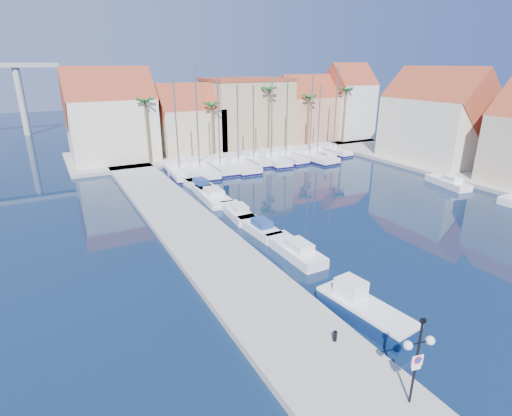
{
  "coord_description": "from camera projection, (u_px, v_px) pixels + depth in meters",
  "views": [
    {
      "loc": [
        -19.45,
        -15.97,
        14.3
      ],
      "look_at": [
        -4.73,
        11.47,
        3.0
      ],
      "focal_mm": 28.0,
      "sensor_mm": 36.0,
      "label": 1
    }
  ],
  "objects": [
    {
      "name": "lamp_post",
      "position": [
        418.0,
        349.0,
        16.32
      ],
      "size": [
        1.43,
        0.6,
        4.27
      ],
      "rotation": [
        0.0,
        0.0,
        -0.21
      ],
      "color": "black",
      "rests_on": "quay_west"
    },
    {
      "name": "motorboat_west_3",
      "position": [
        212.0,
        195.0,
        44.4
      ],
      "size": [
        2.84,
        7.57,
        1.4
      ],
      "rotation": [
        0.0,
        0.0,
        -0.06
      ],
      "color": "white",
      "rests_on": "ground"
    },
    {
      "name": "palm_3",
      "position": [
        309.0,
        99.0,
        68.38
      ],
      "size": [
        2.6,
        2.6,
        9.65
      ],
      "color": "brown",
      "rests_on": "shore_north"
    },
    {
      "name": "palm_4",
      "position": [
        346.0,
        92.0,
        71.61
      ],
      "size": [
        2.6,
        2.6,
        10.65
      ],
      "color": "brown",
      "rests_on": "shore_north"
    },
    {
      "name": "ground",
      "position": [
        399.0,
        290.0,
        26.74
      ],
      "size": [
        260.0,
        260.0,
        0.0
      ],
      "primitive_type": "plane",
      "color": "black",
      "rests_on": "ground"
    },
    {
      "name": "building_6",
      "position": [
        436.0,
        120.0,
        58.62
      ],
      "size": [
        9.0,
        14.3,
        13.5
      ],
      "color": "beige",
      "rests_on": "shore_east"
    },
    {
      "name": "bollard",
      "position": [
        335.0,
        336.0,
        20.99
      ],
      "size": [
        0.23,
        0.23,
        0.57
      ],
      "primitive_type": "cylinder",
      "color": "black",
      "rests_on": "quay_west"
    },
    {
      "name": "building_2",
      "position": [
        247.0,
        112.0,
        70.15
      ],
      "size": [
        14.2,
        10.2,
        11.5
      ],
      "color": "tan",
      "rests_on": "shore_north"
    },
    {
      "name": "palm_2",
      "position": [
        269.0,
        92.0,
        64.34
      ],
      "size": [
        2.6,
        2.6,
        11.15
      ],
      "color": "brown",
      "rests_on": "shore_north"
    },
    {
      "name": "sailboat_0",
      "position": [
        178.0,
        170.0,
        54.64
      ],
      "size": [
        3.68,
        10.8,
        12.92
      ],
      "rotation": [
        0.0,
        0.0,
        -0.08
      ],
      "color": "white",
      "rests_on": "ground"
    },
    {
      "name": "shore_east",
      "position": [
        485.0,
        175.0,
        53.3
      ],
      "size": [
        12.0,
        60.0,
        0.5
      ],
      "primitive_type": "cube",
      "color": "gray",
      "rests_on": "ground"
    },
    {
      "name": "quay_west",
      "position": [
        200.0,
        239.0,
        33.84
      ],
      "size": [
        6.0,
        77.0,
        0.5
      ],
      "primitive_type": "cube",
      "color": "gray",
      "rests_on": "ground"
    },
    {
      "name": "palm_1",
      "position": [
        212.0,
        107.0,
        60.54
      ],
      "size": [
        2.6,
        2.6,
        9.15
      ],
      "color": "brown",
      "rests_on": "shore_north"
    },
    {
      "name": "sailboat_6",
      "position": [
        284.0,
        156.0,
        62.96
      ],
      "size": [
        3.26,
        9.92,
        13.16
      ],
      "rotation": [
        0.0,
        0.0,
        0.07
      ],
      "color": "white",
      "rests_on": "ground"
    },
    {
      "name": "motorboat_west_4",
      "position": [
        199.0,
        185.0,
        48.06
      ],
      "size": [
        2.14,
        5.95,
        1.4
      ],
      "rotation": [
        0.0,
        0.0,
        0.04
      ],
      "color": "white",
      "rests_on": "ground"
    },
    {
      "name": "sailboat_9",
      "position": [
        331.0,
        150.0,
        67.18
      ],
      "size": [
        2.55,
        8.34,
        13.99
      ],
      "rotation": [
        0.0,
        0.0,
        0.04
      ],
      "color": "white",
      "rests_on": "ground"
    },
    {
      "name": "sailboat_4",
      "position": [
        252.0,
        159.0,
        60.73
      ],
      "size": [
        2.3,
        8.31,
        11.35
      ],
      "rotation": [
        0.0,
        0.0,
        -0.01
      ],
      "color": "white",
      "rests_on": "ground"
    },
    {
      "name": "motorboat_west_5",
      "position": [
        186.0,
        177.0,
        51.65
      ],
      "size": [
        2.83,
        7.35,
        1.4
      ],
      "rotation": [
        0.0,
        0.0,
        0.07
      ],
      "color": "white",
      "rests_on": "ground"
    },
    {
      "name": "shore_north",
      "position": [
        232.0,
        147.0,
        70.87
      ],
      "size": [
        54.0,
        16.0,
        0.5
      ],
      "primitive_type": "cube",
      "color": "gray",
      "rests_on": "ground"
    },
    {
      "name": "sailboat_3",
      "position": [
        237.0,
        163.0,
        58.51
      ],
      "size": [
        3.87,
        11.81,
        11.6
      ],
      "rotation": [
        0.0,
        0.0,
        -0.07
      ],
      "color": "white",
      "rests_on": "ground"
    },
    {
      "name": "building_0",
      "position": [
        111.0,
        119.0,
        59.01
      ],
      "size": [
        12.3,
        9.0,
        13.5
      ],
      "color": "beige",
      "rests_on": "shore_north"
    },
    {
      "name": "building_1",
      "position": [
        189.0,
        122.0,
        64.76
      ],
      "size": [
        10.3,
        8.0,
        11.0
      ],
      "color": "#C5AC8B",
      "rests_on": "shore_north"
    },
    {
      "name": "sailboat_2",
      "position": [
        219.0,
        165.0,
        57.19
      ],
      "size": [
        3.17,
        10.02,
        14.12
      ],
      "rotation": [
        0.0,
        0.0,
        -0.06
      ],
      "color": "white",
      "rests_on": "ground"
    },
    {
      "name": "sailboat_8",
      "position": [
        316.0,
        152.0,
        65.6
      ],
      "size": [
        2.41,
        8.42,
        11.09
      ],
      "rotation": [
        0.0,
        0.0,
        -0.02
      ],
      "color": "white",
      "rests_on": "ground"
    },
    {
      "name": "sailboat_7",
      "position": [
        307.0,
        155.0,
        63.55
      ],
      "size": [
        4.17,
        12.16,
        13.09
      ],
      "rotation": [
        0.0,
        0.0,
        0.09
      ],
      "color": "white",
      "rests_on": "ground"
    },
    {
      "name": "motorboat_east_1",
      "position": [
        448.0,
        182.0,
        49.31
      ],
      "size": [
        3.11,
        6.32,
        1.4
      ],
      "rotation": [
        0.0,
        0.0,
        -0.2
      ],
      "color": "white",
      "rests_on": "ground"
    },
    {
      "name": "motorboat_west_1",
      "position": [
        259.0,
        227.0,
        35.67
      ],
      "size": [
        1.99,
        5.55,
        1.4
      ],
      "rotation": [
        0.0,
        0.0,
        0.04
      ],
      "color": "white",
      "rests_on": "ground"
    },
    {
      "name": "motorboat_west_0",
      "position": [
        295.0,
        250.0,
        31.39
      ],
      "size": [
        2.03,
        6.25,
        1.4
      ],
      "rotation": [
        0.0,
        0.0,
        0.01
      ],
      "color": "white",
      "rests_on": "ground"
    },
    {
      "name": "palm_0",
      "position": [
        145.0,
        103.0,
        55.78
      ],
      "size": [
        2.6,
        2.6,
        10.15
      ],
      "color": "brown",
      "rests_on": "shore_north"
    },
    {
      "name": "building_4",
      "position": [
        347.0,
        104.0,
        77.58
      ],
      "size": [
        8.3,
        8.0,
        14.0
      ],
      "color": "silver",
      "rests_on": "shore_north"
    },
    {
      "name": "building_3",
      "position": [
        306.0,
        111.0,
        74.79
      ],
      "size": [
        10.3,
        8.0,
        12.0
      ],
      "color": "tan",
      "rests_on": "shore_north"
    },
    {
      "name": "fishing_boat",
      "position": [
        363.0,
        309.0,
        23.44
      ],
      "size": [
        2.76,
        6.34,
        2.15
      ],
      "rotation": [
        0.0,
        0.0,
        0.12
      ],
      "color": "#0E2351",
      "rests_on": "ground"
    },
    {
      "name": "motorboat_west_2",
      "position": [
        238.0,
        212.0,
        39.34
      ],
      "size": [
        2.32,
        5.8,
        1.4
      ],
      "rotation": [
        0.0,
        0.0,
        -0.09
      ],
      "color": "white",
      "rests_on": "ground"
    },
    {
      "name": "sailboat_1",
      "position": [
        198.0,
        168.0,
        55.62
      ],
      "size": [
        3.78,
        11.46,
        14.42
      ],
      "rotation": [
        0.0,
        0.0,
        -0.07
      ],
      "color": "white",
      "rests_on": "ground"
    },
    {
      "name": "sailboat_5",
      "position": [
        269.0,
        158.0,
        61.37
      ],
      "size": [
        3.33,
        10.27,
        12.77
      ],
      "rotation": [
        0.0,
        0.0,
        -0.07
      ],
      "color": "white",
      "rests_on": "ground"
    }
  ]
}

